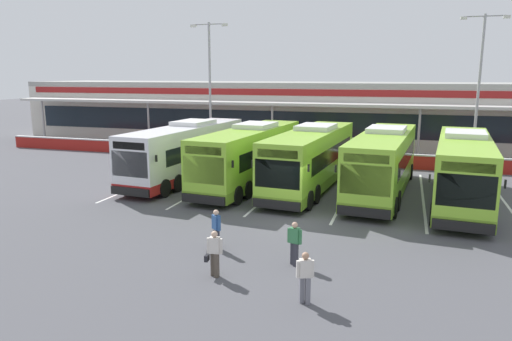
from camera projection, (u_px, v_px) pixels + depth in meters
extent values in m
plane|color=#4C4C51|center=(288.00, 218.00, 22.93)|extent=(200.00, 200.00, 0.00)
cube|color=beige|center=(352.00, 115.00, 47.63)|extent=(70.00, 10.00, 5.50)
cube|color=#19232D|center=(346.00, 125.00, 43.02)|extent=(66.00, 0.08, 2.20)
cube|color=maroon|center=(347.00, 93.00, 42.45)|extent=(68.00, 0.08, 0.60)
cube|color=beige|center=(345.00, 105.00, 41.26)|extent=(67.00, 3.00, 0.24)
cube|color=gray|center=(354.00, 85.00, 47.03)|extent=(70.00, 10.00, 0.50)
cylinder|color=#999999|center=(43.00, 120.00, 49.67)|extent=(0.20, 0.20, 4.20)
cylinder|color=#999999|center=(149.00, 124.00, 46.03)|extent=(0.20, 0.20, 4.20)
cylinder|color=#999999|center=(272.00, 128.00, 42.38)|extent=(0.20, 0.20, 4.20)
cylinder|color=#999999|center=(419.00, 133.00, 38.73)|extent=(0.20, 0.20, 4.20)
cube|color=maroon|center=(333.00, 158.00, 36.39)|extent=(60.00, 0.36, 1.00)
cube|color=#B2B2B2|center=(333.00, 151.00, 36.28)|extent=(60.00, 0.40, 0.10)
cube|color=silver|center=(186.00, 151.00, 31.04)|extent=(3.54, 12.17, 3.19)
cube|color=#AD1E1E|center=(187.00, 170.00, 31.30)|extent=(3.56, 12.19, 0.56)
cube|color=black|center=(189.00, 146.00, 31.35)|extent=(3.37, 9.78, 0.96)
cube|color=black|center=(130.00, 164.00, 25.61)|extent=(2.31, 0.29, 1.40)
cube|color=black|center=(129.00, 146.00, 25.40)|extent=(2.05, 0.25, 0.40)
cube|color=silver|center=(193.00, 123.00, 31.60)|extent=(2.28, 2.96, 0.28)
cube|color=black|center=(130.00, 192.00, 25.81)|extent=(2.45, 0.36, 0.44)
cube|color=black|center=(156.00, 158.00, 25.32)|extent=(0.09, 0.13, 0.36)
cube|color=black|center=(112.00, 155.00, 26.40)|extent=(0.09, 0.13, 0.36)
cylinder|color=black|center=(233.00, 161.00, 35.04)|extent=(0.41, 1.06, 1.04)
cylinder|color=black|center=(204.00, 159.00, 35.93)|extent=(0.41, 1.06, 1.04)
cylinder|color=black|center=(177.00, 183.00, 27.96)|extent=(0.41, 1.06, 1.04)
cylinder|color=black|center=(143.00, 180.00, 28.85)|extent=(0.41, 1.06, 1.04)
cylinder|color=black|center=(164.00, 188.00, 26.69)|extent=(0.41, 1.06, 1.04)
cylinder|color=black|center=(129.00, 185.00, 27.58)|extent=(0.41, 1.06, 1.04)
cube|color=#8CC633|center=(250.00, 155.00, 29.45)|extent=(3.54, 12.17, 3.19)
cube|color=olive|center=(250.00, 176.00, 29.71)|extent=(3.56, 12.19, 0.56)
cube|color=black|center=(252.00, 150.00, 29.76)|extent=(3.37, 9.78, 0.96)
cube|color=black|center=(204.00, 170.00, 24.02)|extent=(2.31, 0.29, 1.40)
cube|color=black|center=(203.00, 151.00, 23.81)|extent=(2.05, 0.25, 0.40)
cube|color=silver|center=(256.00, 125.00, 30.01)|extent=(2.28, 2.96, 0.28)
cube|color=black|center=(203.00, 199.00, 24.22)|extent=(2.45, 0.36, 0.44)
cube|color=black|center=(233.00, 164.00, 23.73)|extent=(0.09, 0.13, 0.36)
cube|color=black|center=(182.00, 160.00, 24.81)|extent=(0.09, 0.13, 0.36)
cylinder|color=black|center=(291.00, 165.00, 33.45)|extent=(0.41, 1.06, 1.04)
cylinder|color=black|center=(259.00, 163.00, 34.34)|extent=(0.41, 1.06, 1.04)
cylinder|color=black|center=(247.00, 190.00, 26.37)|extent=(0.41, 1.06, 1.04)
cylinder|color=black|center=(209.00, 186.00, 27.26)|extent=(0.41, 1.06, 1.04)
cylinder|color=black|center=(237.00, 195.00, 25.10)|extent=(0.41, 1.06, 1.04)
cylinder|color=black|center=(197.00, 191.00, 25.99)|extent=(0.41, 1.06, 1.04)
cube|color=#8CC633|center=(311.00, 158.00, 28.46)|extent=(3.54, 12.17, 3.19)
cube|color=olive|center=(310.00, 179.00, 28.72)|extent=(3.56, 12.19, 0.56)
cube|color=black|center=(313.00, 153.00, 28.78)|extent=(3.37, 9.78, 0.96)
cube|color=black|center=(277.00, 174.00, 23.03)|extent=(2.31, 0.29, 1.40)
cube|color=black|center=(277.00, 154.00, 22.83)|extent=(2.05, 0.25, 0.40)
cube|color=silver|center=(316.00, 127.00, 29.02)|extent=(2.28, 2.96, 0.28)
cube|color=black|center=(276.00, 205.00, 23.23)|extent=(2.45, 0.36, 0.44)
cube|color=black|center=(309.00, 168.00, 22.74)|extent=(0.09, 0.13, 0.36)
cube|color=black|center=(252.00, 164.00, 23.82)|extent=(0.09, 0.13, 0.36)
cylinder|color=black|center=(346.00, 168.00, 32.47)|extent=(0.41, 1.06, 1.04)
cylinder|color=black|center=(312.00, 165.00, 33.35)|extent=(0.41, 1.06, 1.04)
cylinder|color=black|center=(316.00, 194.00, 25.39)|extent=(0.41, 1.06, 1.04)
cylinder|color=black|center=(274.00, 190.00, 26.28)|extent=(0.41, 1.06, 1.04)
cylinder|color=black|center=(308.00, 200.00, 24.12)|extent=(0.41, 1.06, 1.04)
cylinder|color=black|center=(264.00, 196.00, 25.01)|extent=(0.41, 1.06, 1.04)
cube|color=#8CC633|center=(383.00, 161.00, 27.19)|extent=(3.54, 12.17, 3.19)
cube|color=olive|center=(382.00, 184.00, 27.45)|extent=(3.56, 12.19, 0.56)
cube|color=black|center=(384.00, 156.00, 27.50)|extent=(3.37, 9.78, 0.96)
cube|color=black|center=(365.00, 180.00, 21.76)|extent=(2.31, 0.29, 1.40)
cube|color=black|center=(366.00, 159.00, 21.55)|extent=(2.05, 0.25, 0.40)
cube|color=silver|center=(387.00, 129.00, 27.75)|extent=(2.28, 2.96, 0.28)
cube|color=black|center=(363.00, 212.00, 21.96)|extent=(2.45, 0.36, 0.44)
cube|color=black|center=(399.00, 174.00, 21.47)|extent=(0.09, 0.13, 0.36)
cube|color=black|center=(336.00, 169.00, 22.55)|extent=(0.09, 0.13, 0.36)
cylinder|color=black|center=(410.00, 172.00, 31.19)|extent=(0.41, 1.06, 1.04)
cylinder|color=black|center=(373.00, 169.00, 32.08)|extent=(0.41, 1.06, 1.04)
cylinder|color=black|center=(397.00, 200.00, 24.12)|extent=(0.41, 1.06, 1.04)
cylinder|color=black|center=(350.00, 196.00, 25.00)|extent=(0.41, 1.06, 1.04)
cylinder|color=black|center=(394.00, 207.00, 22.84)|extent=(0.41, 1.06, 1.04)
cylinder|color=black|center=(344.00, 202.00, 23.73)|extent=(0.41, 1.06, 1.04)
cube|color=#8CC633|center=(463.00, 169.00, 25.12)|extent=(3.54, 12.17, 3.19)
cube|color=olive|center=(461.00, 193.00, 25.38)|extent=(3.56, 12.19, 0.56)
cube|color=black|center=(463.00, 163.00, 25.44)|extent=(3.37, 9.78, 0.96)
cube|color=black|center=(466.00, 191.00, 19.69)|extent=(2.31, 0.29, 1.40)
cube|color=black|center=(468.00, 167.00, 19.49)|extent=(2.05, 0.25, 0.40)
cube|color=silver|center=(466.00, 134.00, 25.68)|extent=(2.28, 2.96, 0.28)
cube|color=black|center=(463.00, 226.00, 19.89)|extent=(2.45, 0.36, 0.44)
cube|color=black|center=(505.00, 184.00, 19.40)|extent=(0.09, 0.13, 0.36)
cube|color=black|center=(430.00, 178.00, 20.48)|extent=(0.09, 0.13, 0.36)
cylinder|color=black|center=(481.00, 179.00, 29.13)|extent=(0.41, 1.06, 1.04)
cylinder|color=black|center=(439.00, 176.00, 30.01)|extent=(0.41, 1.06, 1.04)
cylinder|color=black|center=(490.00, 212.00, 22.05)|extent=(0.41, 1.06, 1.04)
cylinder|color=black|center=(435.00, 207.00, 22.94)|extent=(0.41, 1.06, 1.04)
cylinder|color=black|center=(492.00, 221.00, 20.78)|extent=(0.41, 1.06, 1.04)
cylinder|color=black|center=(434.00, 215.00, 21.67)|extent=(0.41, 1.06, 1.04)
cube|color=silver|center=(156.00, 178.00, 31.63)|extent=(0.14, 13.00, 0.01)
cube|color=silver|center=(215.00, 183.00, 30.39)|extent=(0.14, 13.00, 0.01)
cube|color=silver|center=(278.00, 187.00, 29.15)|extent=(0.14, 13.00, 0.01)
cube|color=silver|center=(347.00, 192.00, 27.92)|extent=(0.14, 13.00, 0.01)
cube|color=silver|center=(423.00, 198.00, 26.68)|extent=(0.14, 13.00, 0.01)
cube|color=silver|center=(506.00, 204.00, 25.45)|extent=(0.14, 13.00, 0.01)
cube|color=#4C4238|center=(213.00, 264.00, 16.32)|extent=(0.16, 0.19, 0.84)
cube|color=#4C4238|center=(217.00, 265.00, 16.18)|extent=(0.16, 0.19, 0.84)
cube|color=silver|center=(215.00, 245.00, 16.11)|extent=(0.36, 0.25, 0.56)
cube|color=silver|center=(208.00, 245.00, 16.16)|extent=(0.10, 0.11, 0.54)
cube|color=silver|center=(221.00, 246.00, 16.07)|extent=(0.10, 0.11, 0.54)
sphere|color=#DBB293|center=(214.00, 234.00, 16.03)|extent=(0.22, 0.22, 0.22)
cube|color=black|center=(207.00, 258.00, 16.28)|extent=(0.15, 0.29, 0.22)
cylinder|color=black|center=(207.00, 253.00, 16.25)|extent=(0.02, 0.02, 0.16)
cube|color=#33333D|center=(293.00, 253.00, 17.31)|extent=(0.17, 0.20, 0.84)
cube|color=#33333D|center=(296.00, 255.00, 17.13)|extent=(0.17, 0.20, 0.84)
cube|color=#387F4C|center=(295.00, 235.00, 17.08)|extent=(0.38, 0.29, 0.56)
cube|color=#387F4C|center=(289.00, 235.00, 17.19)|extent=(0.11, 0.12, 0.54)
cube|color=#387F4C|center=(300.00, 237.00, 16.98)|extent=(0.11, 0.12, 0.54)
sphere|color=tan|center=(295.00, 225.00, 17.00)|extent=(0.22, 0.22, 0.22)
cube|color=#33333D|center=(217.00, 238.00, 18.85)|extent=(0.22, 0.23, 0.84)
cube|color=#33333D|center=(216.00, 240.00, 18.66)|extent=(0.22, 0.23, 0.84)
cube|color=#2D5693|center=(216.00, 222.00, 18.62)|extent=(0.40, 0.38, 0.56)
cube|color=#2D5693|center=(213.00, 221.00, 18.80)|extent=(0.13, 0.13, 0.54)
cube|color=#2D5693|center=(219.00, 224.00, 18.44)|extent=(0.13, 0.13, 0.54)
sphere|color=#DBB293|center=(216.00, 212.00, 18.54)|extent=(0.22, 0.22, 0.22)
cube|color=slate|center=(302.00, 289.00, 14.39)|extent=(0.20, 0.22, 0.84)
cube|color=slate|center=(308.00, 291.00, 14.28)|extent=(0.20, 0.22, 0.84)
cube|color=silver|center=(305.00, 268.00, 14.20)|extent=(0.40, 0.33, 0.56)
cube|color=silver|center=(298.00, 269.00, 14.18)|extent=(0.12, 0.13, 0.54)
cube|color=silver|center=(312.00, 269.00, 14.22)|extent=(0.12, 0.13, 0.54)
sphere|color=tan|center=(305.00, 256.00, 14.12)|extent=(0.22, 0.22, 0.22)
cylinder|color=#9E9EA3|center=(210.00, 90.00, 40.29)|extent=(0.20, 0.20, 11.00)
cylinder|color=#9E9EA3|center=(209.00, 24.00, 39.23)|extent=(2.80, 0.10, 0.10)
cube|color=silver|center=(193.00, 26.00, 39.66)|extent=(0.44, 0.28, 0.20)
cube|color=silver|center=(225.00, 25.00, 38.84)|extent=(0.44, 0.28, 0.20)
cylinder|color=#9E9EA3|center=(478.00, 92.00, 34.80)|extent=(0.20, 0.20, 11.00)
cylinder|color=#9E9EA3|center=(485.00, 16.00, 33.73)|extent=(2.80, 0.10, 0.10)
cube|color=silver|center=(464.00, 18.00, 34.17)|extent=(0.44, 0.28, 0.20)
cube|color=silver|center=(507.00, 17.00, 33.34)|extent=(0.44, 0.28, 0.20)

